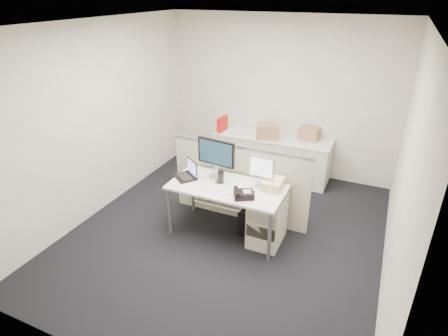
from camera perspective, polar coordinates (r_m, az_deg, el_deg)
The scene contains 29 objects.
floor at distance 5.24m, azimuth 0.45°, elevation -9.83°, with size 4.00×4.50×0.01m, color black.
ceiling at distance 4.27m, azimuth 0.59°, elevation 21.12°, with size 4.00×4.50×0.01m, color white.
wall_back at distance 6.61m, azimuth 8.55°, elevation 10.63°, with size 4.00×0.02×2.70m, color #B7AF9E.
wall_front at distance 2.92m, azimuth -17.94°, elevation -11.24°, with size 4.00×0.02×2.70m, color #B7AF9E.
wall_left at distance 5.65m, azimuth -18.55°, elevation 6.95°, with size 0.02×4.50×2.70m, color #B7AF9E.
wall_right at distance 4.26m, azimuth 25.93°, elevation -0.45°, with size 0.02×4.50×2.70m, color #B7AF9E.
desk at distance 4.88m, azimuth 0.48°, elevation -3.43°, with size 1.50×0.75×0.73m.
keyboard_tray at distance 4.76m, azimuth -0.40°, elevation -4.87°, with size 0.62×0.32×0.02m, color silver.
drawer_pedestal at distance 4.94m, azimuth 6.61°, elevation -7.87°, with size 0.40×0.55×0.65m, color beige.
cubicle_partition at distance 5.30m, azimuth 2.42°, elevation -2.36°, with size 2.00×0.06×1.10m, color #BEB69A.
back_counter at distance 6.64m, azimuth 7.21°, elevation 1.73°, with size 2.00×0.60×0.72m, color beige.
monitor_main at distance 4.97m, azimuth -1.21°, elevation 1.43°, with size 0.54×0.21×0.54m, color black.
monitor_small at distance 4.78m, azimuth 5.76°, elevation -0.60°, with size 0.33×0.17×0.41m, color #B7B7BC.
laptop at distance 5.03m, azimuth -6.08°, elevation -0.28°, with size 0.31×0.23×0.23m, color black.
trackball at distance 4.64m, azimuth 3.93°, elevation -3.90°, with size 0.12×0.12×0.05m, color black.
desk_phone at distance 4.59m, azimuth 3.01°, elevation -4.06°, with size 0.24×0.19×0.08m, color black.
paper_stack at distance 4.83m, azimuth -1.21°, elevation -2.82°, with size 0.24×0.31×0.01m, color silver.
sticky_pad at distance 4.64m, azimuth 1.62°, elevation -4.10°, with size 0.08×0.08×0.01m, color yellow.
travel_mug at distance 4.86m, azimuth -0.50°, elevation -1.55°, with size 0.08×0.08×0.17m, color black.
banana at distance 4.63m, azimuth 2.91°, elevation -4.03°, with size 0.18×0.04×0.04m, color gold.
cellphone at distance 4.94m, azimuth -0.88°, elevation -2.08°, with size 0.06×0.12×0.02m, color black.
manila_folders at distance 4.82m, azimuth 7.44°, elevation -2.37°, with size 0.24×0.31×0.12m, color #E1CE7D.
keyboard at distance 4.77m, azimuth 0.24°, elevation -4.50°, with size 0.44×0.16×0.02m, color black.
pc_tower_desk at distance 5.22m, azimuth 3.38°, elevation -7.45°, with size 0.16×0.40×0.38m, color black.
pc_tower_spare_dark at distance 6.83m, azimuth -2.00°, elevation 1.05°, with size 0.16×0.41×0.38m, color black.
pc_tower_spare_silver at distance 7.24m, azimuth -2.46°, elevation 2.57°, with size 0.17×0.42×0.39m, color #B7B7BC.
cardboard_box_left at distance 6.37m, azimuth 6.69°, elevation 5.48°, with size 0.36×0.27×0.27m, color #916747.
cardboard_box_right at distance 6.45m, azimuth 12.87°, elevation 5.06°, with size 0.32×0.25×0.23m, color #916747.
red_binder at distance 6.67m, azimuth -0.25°, elevation 6.64°, with size 0.07×0.30×0.28m, color #B70F0D.
Camera 1 is at (1.71, -3.90, 3.05)m, focal length 30.00 mm.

